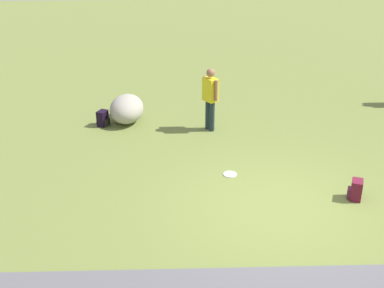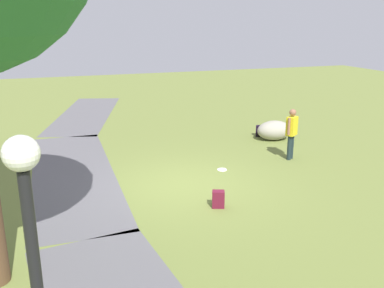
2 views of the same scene
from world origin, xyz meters
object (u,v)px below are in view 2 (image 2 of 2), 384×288
Objects in this scene: frisbee_on_grass at (222,170)px; man_near_boulder at (292,131)px; backpack_by_boulder at (260,131)px; lawn_boulder at (274,130)px; spare_backpack_on_lawn at (218,199)px; lamp_post at (37,285)px.

man_near_boulder is at bearing -84.38° from frisbee_on_grass.
backpack_by_boulder is 1.44× the size of frisbee_on_grass.
man_near_boulder is 2.56m from frisbee_on_grass.
lawn_boulder is at bearing -52.31° from frisbee_on_grass.
man_near_boulder reaches higher than lawn_boulder.
man_near_boulder is 4.33m from spare_backpack_on_lawn.
man_near_boulder is 2.82m from backpack_by_boulder.
lawn_boulder reaches higher than frisbee_on_grass.
lawn_boulder is 4.76× the size of frisbee_on_grass.
man_near_boulder reaches higher than spare_backpack_on_lawn.
lamp_post is 2.11× the size of man_near_boulder.
backpack_by_boulder and spare_backpack_on_lawn have the same top height.
lamp_post is at bearing 136.24° from man_near_boulder.
backpack_by_boulder is at bearing -43.37° from frisbee_on_grass.
spare_backpack_on_lawn is (-2.51, 3.46, -0.72)m from man_near_boulder.
frisbee_on_grass is (2.27, -1.07, -0.18)m from spare_backpack_on_lawn.
lamp_post is 8.36× the size of backpack_by_boulder.
lawn_boulder is 0.83× the size of man_near_boulder.
backpack_by_boulder is 1.00× the size of spare_backpack_on_lawn.
backpack_by_boulder is at bearing 23.79° from lawn_boulder.
man_near_boulder is (7.51, -7.19, -1.17)m from lamp_post.
spare_backpack_on_lawn is at bearing 143.56° from backpack_by_boulder.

